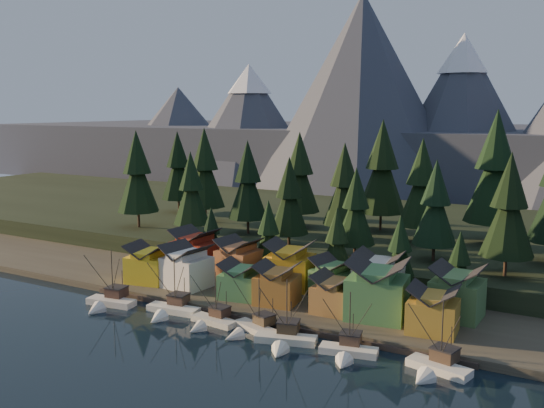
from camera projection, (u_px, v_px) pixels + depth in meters
The scene contains 44 objects.
ground at pixel (211, 352), 100.31m from camera, with size 500.00×500.00×0.00m, color black.
shore_strip at pixel (315, 286), 134.53m from camera, with size 400.00×50.00×1.50m, color #39352A.
hillside at pixel (389, 236), 177.09m from camera, with size 420.00×100.00×6.00m, color black.
dock at pixel (261, 319), 114.40m from camera, with size 80.00×4.00×1.00m, color #41362E.
mountain_ridge at pixel (469, 138), 281.59m from camera, with size 560.00×190.00×90.00m.
boat_0 at pixel (107, 295), 122.64m from camera, with size 10.80×11.50×12.76m.
boat_1 at pixel (170, 303), 118.15m from camera, with size 11.28×12.09×12.23m.
boat_2 at pixel (210, 314), 112.14m from camera, with size 9.68×10.36×11.03m.
boat_3 at pixel (252, 323), 108.17m from camera, with size 10.72×11.11×11.07m.
boat_4 at pixel (284, 332), 102.78m from camera, with size 11.36×11.86×12.28m.
boat_5 at pixel (348, 343), 98.05m from camera, with size 10.17×10.71×11.57m.
boat_6 at pixel (436, 358), 91.60m from camera, with size 10.53×11.15×12.56m.
house_front_0 at pixel (149, 262), 134.73m from camera, with size 10.01×9.63×8.66m.
house_front_1 at pixel (187, 265), 130.81m from camera, with size 9.96×9.64×9.38m.
house_front_2 at pixel (241, 279), 123.70m from camera, with size 8.87×8.92×7.52m.
house_front_3 at pixel (277, 283), 119.72m from camera, with size 8.98×8.66×8.12m.
house_front_4 at pixel (334, 292), 114.79m from camera, with size 7.47×8.03×7.45m.
house_front_5 at pixel (377, 288), 111.15m from camera, with size 11.77×10.95×11.08m.
house_front_6 at pixel (433, 308), 104.29m from camera, with size 8.87×8.45×8.24m.
house_back_0 at pixel (195, 249), 143.07m from camera, with size 9.72×9.35×10.31m.
house_back_1 at pixel (239, 258), 136.46m from camera, with size 9.07×9.16×9.44m.
house_back_2 at pixel (290, 264), 130.22m from camera, with size 10.81×10.16×10.13m.
house_back_3 at pixel (334, 277), 123.48m from camera, with size 9.50×8.78×8.37m.
house_back_4 at pixel (379, 276), 120.99m from camera, with size 10.13×9.80×10.11m.
house_back_5 at pixel (457, 290), 111.48m from camera, with size 9.09×9.20×9.91m.
tree_hill_0 at pixel (137, 175), 171.89m from camera, with size 11.94×11.94×27.81m.
tree_hill_1 at pixel (205, 171), 179.72m from camera, with size 12.15×12.15×28.29m.
tree_hill_2 at pixel (191, 191), 158.14m from camera, with size 9.83×9.83×22.90m.
tree_hill_3 at pixel (248, 183), 163.33m from camera, with size 10.94×10.94×25.48m.
tree_hill_4 at pixel (299, 175), 172.13m from camera, with size 11.76×11.76×27.39m.
tree_hill_5 at pixel (289, 199), 146.22m from camera, with size 9.64×9.64×22.45m.
tree_hill_6 at pixel (344, 187), 154.94m from camera, with size 10.87×10.87×25.32m.
tree_hill_7 at pixel (356, 209), 135.84m from camera, with size 8.99×8.99×20.93m.
tree_hill_8 at pixel (422, 186), 152.04m from camera, with size 11.43×11.43×26.63m.
tree_hill_9 at pixel (435, 206), 133.86m from camera, with size 9.83×9.83×22.90m.
tree_hill_10 at pixel (495, 171), 150.48m from camera, with size 14.50×14.50×33.77m.
tree_hill_11 at pixel (509, 209), 121.54m from camera, with size 10.91×10.91×25.43m.
tree_hill_15 at pixel (382, 170), 167.09m from camera, with size 13.29×13.29×30.97m.
tree_hill_16 at pixel (178, 168), 197.24m from camera, with size 11.42×11.42×26.60m.
tree_shore_0 at pixel (211, 234), 146.80m from camera, with size 6.42×6.42×14.96m.
tree_shore_1 at pixel (269, 235), 138.74m from camera, with size 7.64×7.64×17.79m.
tree_shore_2 at pixel (337, 243), 130.46m from camera, with size 7.54×7.54×17.57m.
tree_shore_3 at pixel (400, 252), 123.67m from camera, with size 7.32×7.32×17.05m.
tree_shore_4 at pixel (459, 265), 117.98m from camera, with size 6.44×6.44×15.00m.
Camera 1 is at (55.91, -77.73, 39.99)m, focal length 40.00 mm.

